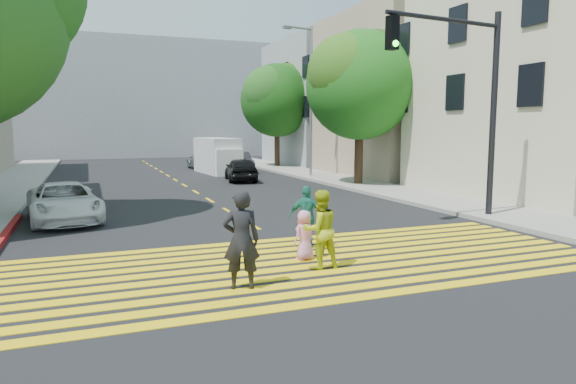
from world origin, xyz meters
TOP-DOWN VIEW (x-y plane):
  - ground at (0.00, 0.00)m, footprint 120.00×120.00m
  - sidewalk_left at (-8.50, 22.00)m, footprint 3.00×40.00m
  - sidewalk_right at (8.50, 15.00)m, footprint 3.00×60.00m
  - curb_red at (-6.90, 6.00)m, footprint 0.20×8.00m
  - crosswalk at (0.00, 1.28)m, footprint 13.40×5.30m
  - lane_line at (0.00, 22.50)m, footprint 0.12×34.40m
  - building_right_cream at (15.00, 8.00)m, footprint 10.00×10.00m
  - building_right_tan at (15.00, 19.00)m, footprint 10.00×10.00m
  - building_right_grey at (15.00, 30.00)m, footprint 10.00×10.00m
  - backdrop_block at (0.00, 48.00)m, footprint 30.00×8.00m
  - tree_right_near at (8.46, 14.44)m, footprint 6.38×6.00m
  - tree_right_far at (8.80, 27.70)m, footprint 7.05×7.00m
  - pedestrian_man at (-2.09, 0.06)m, footprint 0.78×0.61m
  - pedestrian_woman at (-0.12, 0.81)m, footprint 0.85×0.67m
  - pedestrian_child at (-0.15, 1.58)m, footprint 0.66×0.55m
  - pedestrian_extra at (0.38, 2.66)m, footprint 1.00×0.73m
  - white_sedan at (-5.46, 8.93)m, footprint 2.62×4.73m
  - dark_car_near at (3.40, 19.05)m, footprint 2.22×4.18m
  - silver_car at (3.16, 28.21)m, footprint 1.82×4.35m
  - dark_car_parked at (4.90, 24.77)m, footprint 1.77×4.23m
  - white_van at (3.39, 24.39)m, footprint 2.24×5.08m
  - traffic_signal at (6.50, 4.21)m, footprint 4.55×0.82m
  - street_lamp at (7.69, 19.31)m, footprint 2.01×0.58m

SIDE VIEW (x-z plane):
  - ground at x=0.00m, z-range 0.00..0.00m
  - lane_line at x=0.00m, z-range 0.00..0.01m
  - crosswalk at x=0.00m, z-range 0.00..0.01m
  - sidewalk_left at x=-8.50m, z-range 0.00..0.15m
  - sidewalk_right at x=8.50m, z-range 0.00..0.15m
  - curb_red at x=-6.90m, z-range 0.00..0.16m
  - pedestrian_child at x=-0.15m, z-range 0.00..1.15m
  - white_sedan at x=-5.46m, z-range 0.00..1.25m
  - silver_car at x=3.16m, z-range 0.00..1.26m
  - dark_car_near at x=3.40m, z-range 0.00..1.35m
  - dark_car_parked at x=4.90m, z-range 0.00..1.36m
  - pedestrian_extra at x=0.38m, z-range 0.00..1.58m
  - pedestrian_woman at x=-0.12m, z-range 0.00..1.71m
  - pedestrian_man at x=-2.09m, z-range 0.00..1.88m
  - white_van at x=3.39m, z-range -0.06..2.28m
  - traffic_signal at x=6.50m, z-range 0.98..7.67m
  - building_right_cream at x=15.00m, z-range 0.00..10.00m
  - building_right_tan at x=15.00m, z-range 0.00..10.00m
  - building_right_grey at x=15.00m, z-range 0.00..10.00m
  - street_lamp at x=7.69m, z-range 0.66..9.59m
  - tree_right_far at x=8.80m, z-range 1.39..9.30m
  - tree_right_near at x=8.46m, z-range 1.42..9.49m
  - backdrop_block at x=0.00m, z-range 0.00..12.00m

